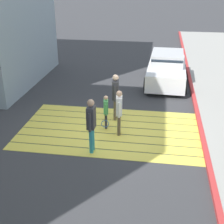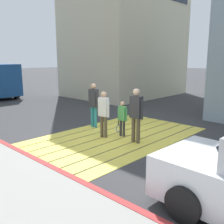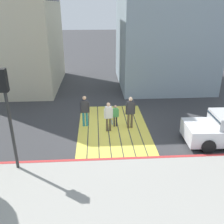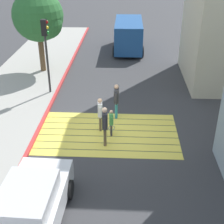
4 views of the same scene
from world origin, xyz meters
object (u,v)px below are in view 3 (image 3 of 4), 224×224
object	(u,v)px
pedestrian_adult_lead	(130,110)
pedestrian_adult_trailing	(85,109)
traffic_light_corner	(7,101)
pedestrian_adult_side	(108,115)
pedestrian_child_with_racket	(115,115)

from	to	relation	value
pedestrian_adult_lead	pedestrian_adult_trailing	world-z (taller)	pedestrian_adult_lead
pedestrian_adult_trailing	traffic_light_corner	bearing A→B (deg)	145.82
traffic_light_corner	pedestrian_adult_trailing	xyz separation A→B (m)	(3.90, -2.65, -2.00)
pedestrian_adult_lead	pedestrian_adult_side	distance (m)	1.24
pedestrian_adult_trailing	pedestrian_child_with_racket	world-z (taller)	pedestrian_adult_trailing
pedestrian_adult_lead	pedestrian_adult_trailing	bearing A→B (deg)	80.95
pedestrian_adult_lead	pedestrian_adult_side	world-z (taller)	pedestrian_adult_lead
pedestrian_adult_trailing	pedestrian_child_with_racket	distance (m)	1.70
pedestrian_adult_side	traffic_light_corner	bearing A→B (deg)	129.35
pedestrian_child_with_racket	pedestrian_adult_lead	bearing A→B (deg)	-105.91
traffic_light_corner	pedestrian_adult_lead	bearing A→B (deg)	-55.53
pedestrian_adult_side	pedestrian_adult_lead	bearing A→B (deg)	-75.96
traffic_light_corner	pedestrian_adult_side	world-z (taller)	traffic_light_corner
traffic_light_corner	pedestrian_adult_lead	size ratio (longest dim) A/B	2.35
pedestrian_adult_lead	traffic_light_corner	bearing A→B (deg)	124.47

